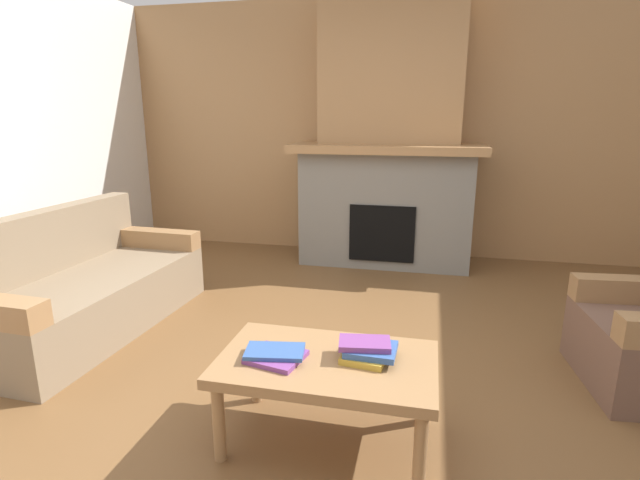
# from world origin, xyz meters

# --- Properties ---
(ground) EXTENTS (9.00, 9.00, 0.00)m
(ground) POSITION_xyz_m (0.00, 0.00, 0.00)
(ground) COLOR brown
(wall_back_wood_panel) EXTENTS (6.00, 0.12, 2.70)m
(wall_back_wood_panel) POSITION_xyz_m (0.00, 3.00, 1.35)
(wall_back_wood_panel) COLOR #A87A4C
(wall_back_wood_panel) RESTS_ON ground
(fireplace) EXTENTS (1.90, 0.82, 2.70)m
(fireplace) POSITION_xyz_m (0.00, 2.62, 1.16)
(fireplace) COLOR gray
(fireplace) RESTS_ON ground
(couch) EXTENTS (0.92, 1.84, 0.85)m
(couch) POSITION_xyz_m (-1.98, 0.43, 0.29)
(couch) COLOR #847056
(couch) RESTS_ON ground
(coffee_table) EXTENTS (1.00, 0.60, 0.43)m
(coffee_table) POSITION_xyz_m (0.02, -0.44, 0.38)
(coffee_table) COLOR #997047
(coffee_table) RESTS_ON ground
(book_stack_near_edge) EXTENTS (0.29, 0.26, 0.04)m
(book_stack_near_edge) POSITION_xyz_m (-0.21, -0.49, 0.45)
(book_stack_near_edge) COLOR #7A3D84
(book_stack_near_edge) RESTS_ON coffee_table
(book_stack_center) EXTENTS (0.27, 0.24, 0.09)m
(book_stack_center) POSITION_xyz_m (0.20, -0.39, 0.47)
(book_stack_center) COLOR gold
(book_stack_center) RESTS_ON coffee_table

